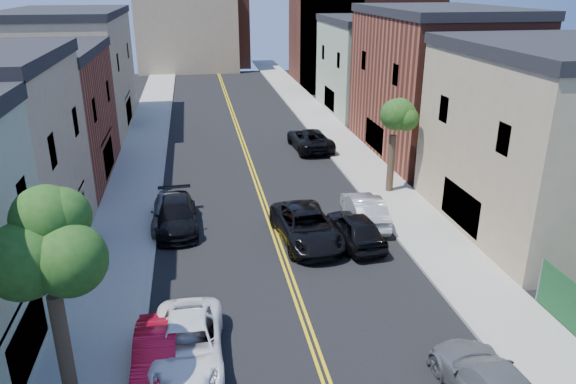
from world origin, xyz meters
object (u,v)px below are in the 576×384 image
white_pickup (188,344)px  black_car_right (355,228)px  grey_car_left (170,211)px  black_car_left (176,215)px  silver_car_right (364,210)px  red_sedan (156,353)px  black_suv_lane (307,227)px  dark_car_right_far (310,139)px

white_pickup → black_car_right: 11.38m
grey_car_left → black_car_right: size_ratio=0.98×
black_car_left → silver_car_right: (9.99, -1.08, 0.03)m
red_sedan → black_car_right: 12.31m
red_sedan → black_car_left: 11.38m
black_car_right → silver_car_right: (1.17, 2.22, -0.01)m
red_sedan → black_suv_lane: bearing=52.0°
black_car_left → black_suv_lane: black_suv_lane is taller
silver_car_right → black_suv_lane: black_suv_lane is taller
black_car_right → black_suv_lane: (-2.34, 0.59, 0.01)m
grey_car_left → silver_car_right: 10.47m
red_sedan → dark_car_right_far: dark_car_right_far is taller
grey_car_left → black_car_right: bearing=-22.4°
black_car_right → silver_car_right: 2.51m
white_pickup → silver_car_right: silver_car_right is taller
dark_car_right_far → silver_car_right: bearing=86.7°
black_car_left → white_pickup: bearing=-89.4°
white_pickup → black_suv_lane: 10.30m
dark_car_right_far → black_suv_lane: black_suv_lane is taller
white_pickup → silver_car_right: 13.79m
silver_car_right → black_suv_lane: (-3.51, -1.63, 0.02)m
red_sedan → grey_car_left: 11.94m
red_sedan → silver_car_right: bearing=45.3°
silver_car_right → white_pickup: bearing=49.9°
black_suv_lane → red_sedan: bearing=-133.8°
grey_car_left → dark_car_right_far: (10.36, 12.50, 0.02)m
red_sedan → black_car_left: bearing=88.4°
black_car_right → silver_car_right: bearing=-122.8°
white_pickup → black_car_right: bearing=45.8°
silver_car_right → dark_car_right_far: (0.02, 14.15, 0.01)m
grey_car_left → black_suv_lane: 7.57m
silver_car_right → black_suv_lane: 3.87m
black_suv_lane → dark_car_right_far: bearing=72.4°
black_car_right → dark_car_right_far: 16.41m
black_car_left → silver_car_right: size_ratio=1.10×
black_car_right → black_suv_lane: 2.42m
black_car_right → dark_car_right_far: dark_car_right_far is taller
black_car_left → silver_car_right: bearing=-8.6°
silver_car_right → black_suv_lane: bearing=27.8°
white_pickup → black_car_right: black_car_right is taller
silver_car_right → black_car_left: bearing=-3.2°
red_sedan → white_pickup: (1.06, 0.21, 0.06)m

